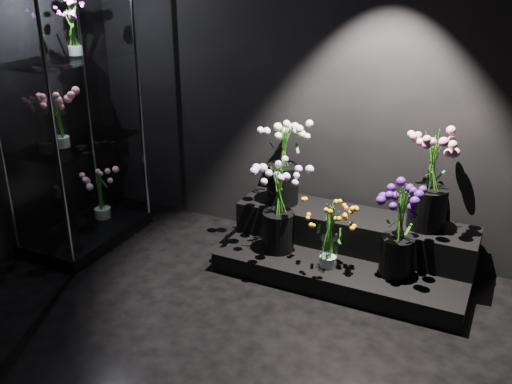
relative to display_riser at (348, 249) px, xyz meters
The scene contains 12 objects.
floor 1.71m from the display_riser, 107.20° to the right, with size 4.00×4.00×0.00m, color black.
wall_back 1.38m from the display_riser, 143.63° to the left, with size 4.00×4.00×0.00m, color black.
display_riser is the anchor object (origin of this frame).
display_case 2.43m from the display_riser, 167.06° to the right, with size 0.62×1.03×2.26m.
bouquet_orange_bells 0.40m from the display_riser, 101.78° to the right, with size 0.29×0.29×0.51m.
bouquet_lilac 0.68m from the display_riser, 156.45° to the right, with size 0.38×0.38×0.72m.
bouquet_purple 0.58m from the display_riser, 25.68° to the right, with size 0.42×0.42×0.69m.
bouquet_cream_roses 0.89m from the display_riser, behind, with size 0.41×0.41×0.68m.
bouquet_pink_roses 0.86m from the display_riser, 14.28° to the left, with size 0.47×0.47×0.75m.
bouquet_case_pink 2.47m from the display_riser, 163.54° to the right, with size 0.37×0.37×0.47m.
bouquet_case_magenta 2.74m from the display_riser, behind, with size 0.22×0.22×0.42m.
bouquet_case_base_pink 2.21m from the display_riser, behind, with size 0.37×0.37×0.44m.
Camera 1 is at (1.56, -2.21, 2.30)m, focal length 40.00 mm.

